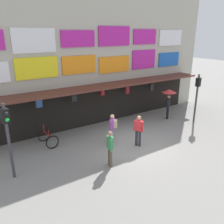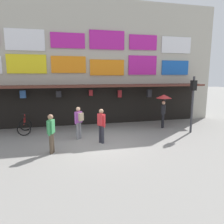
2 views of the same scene
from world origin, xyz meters
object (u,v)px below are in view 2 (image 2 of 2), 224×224
at_px(pedestrian_in_green, 51,132).
at_px(pedestrian_with_umbrella, 164,102).
at_px(pedestrian_in_purple, 101,124).
at_px(bicycle_parked, 25,126).
at_px(traffic_light_far, 193,95).
at_px(pedestrian_in_white, 79,120).

distance_m(pedestrian_in_green, pedestrian_with_umbrella, 7.23).
xyz_separation_m(pedestrian_in_purple, pedestrian_in_green, (-2.29, -0.83, 0.00)).
distance_m(bicycle_parked, pedestrian_in_green, 3.95).
height_order(traffic_light_far, pedestrian_in_purple, traffic_light_far).
bearing_deg(bicycle_parked, pedestrian_in_white, -31.83).
xyz_separation_m(bicycle_parked, pedestrian_in_purple, (3.92, -2.72, 0.55)).
distance_m(pedestrian_in_white, pedestrian_with_umbrella, 5.47).
bearing_deg(bicycle_parked, pedestrian_in_green, -65.37).
relative_size(bicycle_parked, pedestrian_in_green, 0.72).
relative_size(traffic_light_far, pedestrian_in_green, 1.90).
relative_size(traffic_light_far, pedestrian_in_purple, 1.90).
distance_m(pedestrian_in_white, pedestrian_in_green, 2.17).
distance_m(pedestrian_in_purple, pedestrian_in_green, 2.44).
distance_m(traffic_light_far, pedestrian_with_umbrella, 1.81).
height_order(traffic_light_far, bicycle_parked, traffic_light_far).
height_order(bicycle_parked, pedestrian_in_green, pedestrian_in_green).
height_order(pedestrian_in_white, pedestrian_in_green, same).
bearing_deg(pedestrian_with_umbrella, bicycle_parked, 175.32).
distance_m(traffic_light_far, pedestrian_in_purple, 5.52).
xyz_separation_m(pedestrian_in_purple, pedestrian_in_white, (-1.00, 0.91, 0.04)).
bearing_deg(pedestrian_in_purple, pedestrian_in_green, -160.11).
height_order(pedestrian_in_purple, pedestrian_in_green, same).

